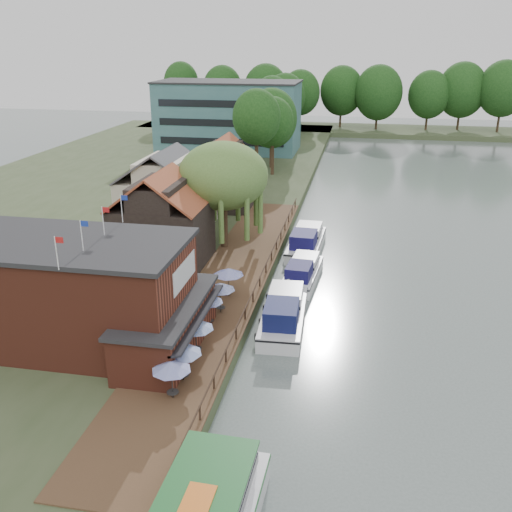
# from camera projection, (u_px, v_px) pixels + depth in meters

# --- Properties ---
(ground) EXTENTS (260.00, 260.00, 0.00)m
(ground) POSITION_uv_depth(u_px,v_px,m) (311.00, 368.00, 37.62)
(ground) COLOR #515E59
(ground) RESTS_ON ground
(land_bank) EXTENTS (50.00, 140.00, 1.00)m
(land_bank) POSITION_uv_depth(u_px,v_px,m) (109.00, 200.00, 74.74)
(land_bank) COLOR #384728
(land_bank) RESTS_ON ground
(quay_deck) EXTENTS (6.00, 50.00, 0.10)m
(quay_deck) POSITION_uv_depth(u_px,v_px,m) (228.00, 284.00, 47.80)
(quay_deck) COLOR #47301E
(quay_deck) RESTS_ON land_bank
(quay_rail) EXTENTS (0.20, 49.00, 1.00)m
(quay_rail) POSITION_uv_depth(u_px,v_px,m) (261.00, 280.00, 47.63)
(quay_rail) COLOR black
(quay_rail) RESTS_ON land_bank
(pub) EXTENTS (20.00, 11.00, 7.30)m
(pub) POSITION_uv_depth(u_px,v_px,m) (100.00, 294.00, 37.46)
(pub) COLOR maroon
(pub) RESTS_ON land_bank
(hotel_block) EXTENTS (25.40, 12.40, 12.30)m
(hotel_block) POSITION_uv_depth(u_px,v_px,m) (229.00, 116.00, 103.07)
(hotel_block) COLOR #38666B
(hotel_block) RESTS_ON land_bank
(cottage_a) EXTENTS (8.60, 7.60, 8.50)m
(cottage_a) POSITION_uv_depth(u_px,v_px,m) (162.00, 218.00, 51.17)
(cottage_a) COLOR black
(cottage_a) RESTS_ON land_bank
(cottage_b) EXTENTS (9.60, 8.60, 8.50)m
(cottage_b) POSITION_uv_depth(u_px,v_px,m) (167.00, 189.00, 60.87)
(cottage_b) COLOR beige
(cottage_b) RESTS_ON land_bank
(cottage_c) EXTENTS (7.60, 7.60, 8.50)m
(cottage_c) POSITION_uv_depth(u_px,v_px,m) (223.00, 173.00, 68.43)
(cottage_c) COLOR black
(cottage_c) RESTS_ON land_bank
(willow) EXTENTS (8.60, 8.60, 10.43)m
(willow) POSITION_uv_depth(u_px,v_px,m) (223.00, 196.00, 54.64)
(willow) COLOR #476B2D
(willow) RESTS_ON land_bank
(umbrella_0) EXTENTS (2.27, 2.27, 2.38)m
(umbrella_0) POSITION_uv_depth(u_px,v_px,m) (172.00, 380.00, 32.29)
(umbrella_0) COLOR navy
(umbrella_0) RESTS_ON quay_deck
(umbrella_1) EXTENTS (2.40, 2.40, 2.38)m
(umbrella_1) POSITION_uv_depth(u_px,v_px,m) (183.00, 363.00, 33.97)
(umbrella_1) COLOR #1C3B9A
(umbrella_1) RESTS_ON quay_deck
(umbrella_2) EXTENTS (2.38, 2.38, 2.38)m
(umbrella_2) POSITION_uv_depth(u_px,v_px,m) (196.00, 337.00, 36.87)
(umbrella_2) COLOR navy
(umbrella_2) RESTS_ON quay_deck
(umbrella_3) EXTENTS (2.15, 2.15, 2.38)m
(umbrella_3) POSITION_uv_depth(u_px,v_px,m) (208.00, 310.00, 40.53)
(umbrella_3) COLOR #1C349B
(umbrella_3) RESTS_ON quay_deck
(umbrella_4) EXTENTS (2.27, 2.27, 2.38)m
(umbrella_4) POSITION_uv_depth(u_px,v_px,m) (220.00, 297.00, 42.51)
(umbrella_4) COLOR navy
(umbrella_4) RESTS_ON quay_deck
(umbrella_5) EXTENTS (2.44, 2.44, 2.38)m
(umbrella_5) POSITION_uv_depth(u_px,v_px,m) (229.00, 282.00, 45.17)
(umbrella_5) COLOR navy
(umbrella_5) RESTS_ON quay_deck
(cruiser_0) EXTENTS (3.94, 10.80, 2.61)m
(cruiser_0) POSITION_uv_depth(u_px,v_px,m) (284.00, 309.00, 42.92)
(cruiser_0) COLOR silver
(cruiser_0) RESTS_ON ground
(cruiser_1) EXTENTS (3.63, 9.49, 2.23)m
(cruiser_1) POSITION_uv_depth(u_px,v_px,m) (302.00, 269.00, 50.76)
(cruiser_1) COLOR white
(cruiser_1) RESTS_ON ground
(cruiser_2) EXTENTS (3.82, 10.67, 2.58)m
(cruiser_2) POSITION_uv_depth(u_px,v_px,m) (306.00, 238.00, 58.01)
(cruiser_2) COLOR white
(cruiser_2) RESTS_ON ground
(swan) EXTENTS (0.44, 0.44, 0.44)m
(swan) POSITION_uv_depth(u_px,v_px,m) (203.00, 464.00, 28.86)
(swan) COLOR white
(swan) RESTS_ON ground
(bank_tree_0) EXTENTS (6.44, 6.44, 13.26)m
(bank_tree_0) POSITION_uv_depth(u_px,v_px,m) (257.00, 139.00, 76.62)
(bank_tree_0) COLOR #143811
(bank_tree_0) RESTS_ON land_bank
(bank_tree_1) EXTENTS (6.24, 6.24, 11.50)m
(bank_tree_1) POSITION_uv_depth(u_px,v_px,m) (273.00, 136.00, 84.43)
(bank_tree_1) COLOR #143811
(bank_tree_1) RESTS_ON land_bank
(bank_tree_2) EXTENTS (8.03, 8.03, 12.31)m
(bank_tree_2) POSITION_uv_depth(u_px,v_px,m) (271.00, 128.00, 88.95)
(bank_tree_2) COLOR #143811
(bank_tree_2) RESTS_ON land_bank
(bank_tree_3) EXTENTS (7.20, 7.20, 12.82)m
(bank_tree_3) POSITION_uv_depth(u_px,v_px,m) (272.00, 110.00, 108.96)
(bank_tree_3) COLOR #143811
(bank_tree_3) RESTS_ON land_bank
(bank_tree_4) EXTENTS (8.20, 8.20, 12.86)m
(bank_tree_4) POSITION_uv_depth(u_px,v_px,m) (285.00, 105.00, 116.56)
(bank_tree_4) COLOR #143811
(bank_tree_4) RESTS_ON land_bank
(bank_tree_5) EXTENTS (8.35, 8.35, 13.22)m
(bank_tree_5) POSITION_uv_depth(u_px,v_px,m) (300.00, 101.00, 122.38)
(bank_tree_5) COLOR #143811
(bank_tree_5) RESTS_ON land_bank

